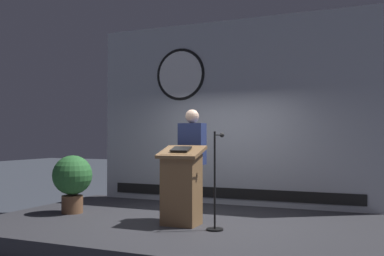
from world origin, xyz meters
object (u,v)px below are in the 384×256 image
(speaker_person, at_px, (192,163))
(microphone_stand, at_px, (216,196))
(potted_plant, at_px, (72,178))
(podium, at_px, (181,187))

(speaker_person, height_order, microphone_stand, speaker_person)
(microphone_stand, bearing_deg, potted_plant, 173.59)
(podium, distance_m, microphone_stand, 0.60)
(podium, relative_size, potted_plant, 1.19)
(potted_plant, bearing_deg, podium, -5.30)
(speaker_person, relative_size, microphone_stand, 1.26)
(podium, xyz_separation_m, speaker_person, (-0.03, 0.48, 0.33))
(podium, bearing_deg, potted_plant, 174.70)
(potted_plant, bearing_deg, speaker_person, 7.56)
(speaker_person, bearing_deg, microphone_stand, -43.75)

